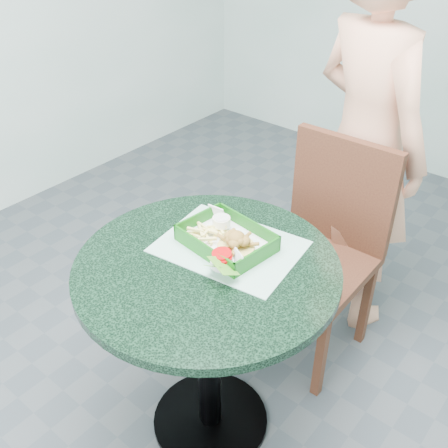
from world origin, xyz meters
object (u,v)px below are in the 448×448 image
Objects in this scene: diner_person at (369,127)px; sauce_ramekin at (219,227)px; cafe_table at (208,310)px; crab_sandwich at (238,246)px; dining_chair at (324,238)px; food_basket at (226,246)px.

sauce_ramekin is (-0.11, -0.80, -0.11)m from diner_person.
crab_sandwich reaches higher than cafe_table.
dining_chair is at bearing 85.24° from cafe_table.
dining_chair is 3.36× the size of food_basket.
food_basket is at bearing 108.06° from diner_person.
diner_person is at bearing 86.39° from food_basket.
food_basket reaches higher than cafe_table.
dining_chair is at bearing 83.04° from food_basket.
cafe_table is 0.22m from food_basket.
crab_sandwich is at bearing 66.17° from cafe_table.
sauce_ramekin is at bearing 103.66° from diner_person.
sauce_ramekin is (-0.06, 0.03, 0.03)m from food_basket.
dining_chair is 0.48m from diner_person.
sauce_ramekin is (-0.07, 0.14, 0.22)m from cafe_table.
dining_chair is 0.59m from sauce_ramekin.
cafe_table is 0.88× the size of dining_chair.
crab_sandwich is 0.12m from sauce_ramekin.
food_basket is (-0.01, 0.11, 0.19)m from cafe_table.
cafe_table is 0.24m from crab_sandwich.
crab_sandwich is at bearing 111.83° from diner_person.
sauce_ramekin is at bearing -104.75° from dining_chair.
crab_sandwich is at bearing -12.03° from food_basket.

